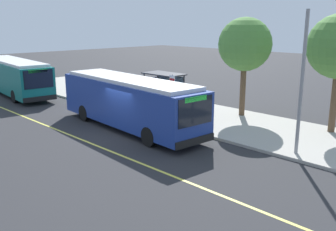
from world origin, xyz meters
TOP-DOWN VIEW (x-y plane):
  - ground_plane at (0.00, 0.00)m, footprint 120.00×120.00m
  - sidewalk_curb at (0.00, 6.00)m, footprint 44.00×6.40m
  - lane_stripe_center at (0.00, -2.20)m, footprint 36.00×0.14m
  - transit_bus_main at (-0.77, 1.01)m, footprint 11.03×3.30m
  - transit_bus_second at (-15.97, 0.73)m, footprint 11.88×3.71m
  - bus_shelter at (-2.82, 5.70)m, footprint 2.90×1.60m
  - waiting_bench at (-2.42, 5.71)m, footprint 1.60×0.48m
  - route_sign_post at (-0.00, 3.73)m, footprint 0.44×0.08m
  - pedestrian_commuter at (-3.01, 4.30)m, footprint 0.24×0.40m
  - street_tree_upstreet at (2.24, 7.86)m, footprint 3.33×3.33m
  - utility_pole at (8.26, 3.53)m, footprint 0.16×0.16m

SIDE VIEW (x-z plane):
  - ground_plane at x=0.00m, z-range 0.00..0.00m
  - lane_stripe_center at x=0.00m, z-range 0.00..0.01m
  - sidewalk_curb at x=0.00m, z-range 0.00..0.15m
  - waiting_bench at x=-2.42m, z-range 0.16..1.11m
  - pedestrian_commuter at x=-3.01m, z-range 0.27..1.96m
  - transit_bus_main at x=-0.77m, z-range 0.14..3.09m
  - transit_bus_second at x=-15.97m, z-range 0.14..3.09m
  - bus_shelter at x=-2.82m, z-range 0.68..3.16m
  - route_sign_post at x=0.00m, z-range 0.56..3.36m
  - utility_pole at x=8.26m, z-range 0.15..6.55m
  - street_tree_upstreet at x=2.24m, z-range 1.55..7.74m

